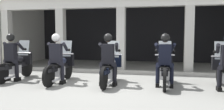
# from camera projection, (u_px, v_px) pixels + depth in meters

# --- Properties ---
(ground_plane) EXTENTS (80.00, 80.00, 0.00)m
(ground_plane) POSITION_uv_depth(u_px,v_px,m) (125.00, 70.00, 10.15)
(ground_plane) COLOR gray
(station_building) EXTENTS (12.03, 4.66, 3.29)m
(station_building) POSITION_uv_depth(u_px,v_px,m) (129.00, 24.00, 12.05)
(station_building) COLOR black
(station_building) RESTS_ON ground
(kerb_strip) EXTENTS (11.53, 0.24, 0.12)m
(kerb_strip) POSITION_uv_depth(u_px,v_px,m) (119.00, 72.00, 9.43)
(kerb_strip) COLOR #B7B5AD
(kerb_strip) RESTS_ON ground
(motorcycle_far_left) EXTENTS (0.62, 2.04, 1.35)m
(motorcycle_far_left) POSITION_uv_depth(u_px,v_px,m) (17.00, 65.00, 8.05)
(motorcycle_far_left) COLOR black
(motorcycle_far_left) RESTS_ON ground
(police_officer_far_left) EXTENTS (0.63, 0.61, 1.58)m
(police_officer_far_left) POSITION_uv_depth(u_px,v_px,m) (11.00, 53.00, 7.74)
(police_officer_far_left) COLOR black
(police_officer_far_left) RESTS_ON ground
(motorcycle_left) EXTENTS (0.62, 2.04, 1.35)m
(motorcycle_left) POSITION_uv_depth(u_px,v_px,m) (61.00, 67.00, 7.62)
(motorcycle_left) COLOR black
(motorcycle_left) RESTS_ON ground
(police_officer_left) EXTENTS (0.63, 0.61, 1.58)m
(police_officer_left) POSITION_uv_depth(u_px,v_px,m) (56.00, 54.00, 7.30)
(police_officer_left) COLOR black
(police_officer_left) RESTS_ON ground
(motorcycle_center) EXTENTS (0.62, 2.04, 1.35)m
(motorcycle_center) POSITION_uv_depth(u_px,v_px,m) (110.00, 68.00, 7.30)
(motorcycle_center) COLOR black
(motorcycle_center) RESTS_ON ground
(police_officer_center) EXTENTS (0.63, 0.61, 1.58)m
(police_officer_center) POSITION_uv_depth(u_px,v_px,m) (108.00, 55.00, 6.99)
(police_officer_center) COLOR black
(police_officer_center) RESTS_ON ground
(motorcycle_right) EXTENTS (0.62, 2.04, 1.35)m
(motorcycle_right) POSITION_uv_depth(u_px,v_px,m) (165.00, 69.00, 7.10)
(motorcycle_right) COLOR black
(motorcycle_right) RESTS_ON ground
(police_officer_right) EXTENTS (0.63, 0.61, 1.58)m
(police_officer_right) POSITION_uv_depth(u_px,v_px,m) (165.00, 56.00, 6.79)
(police_officer_right) COLOR black
(police_officer_right) RESTS_ON ground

